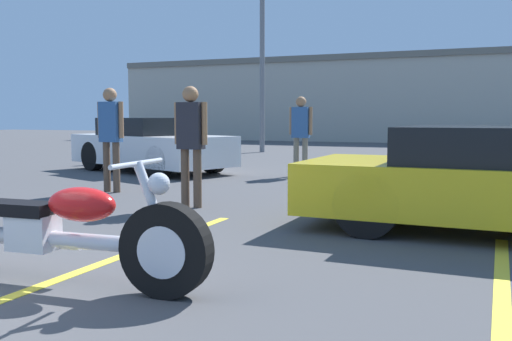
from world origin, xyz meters
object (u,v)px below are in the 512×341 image
(light_pole, at_px, (264,34))
(motorcycle, at_px, (49,232))
(spectator_by_show_car, at_px, (191,136))
(parked_car_left_row, at_px, (150,146))
(spectator_midground, at_px, (111,130))
(spectator_near_motorcycle, at_px, (301,129))

(light_pole, xyz_separation_m, motorcycle, (4.72, -15.78, -3.82))
(spectator_by_show_car, bearing_deg, parked_car_left_row, 129.67)
(light_pole, bearing_deg, parked_car_left_row, -87.47)
(spectator_by_show_car, bearing_deg, light_pole, 107.70)
(spectator_by_show_car, height_order, spectator_midground, spectator_midground)
(light_pole, bearing_deg, motorcycle, -73.36)
(spectator_midground, bearing_deg, light_pole, 99.04)
(motorcycle, bearing_deg, parked_car_left_row, 114.04)
(spectator_near_motorcycle, relative_size, spectator_midground, 0.97)
(light_pole, height_order, spectator_by_show_car, light_pole)
(light_pole, xyz_separation_m, parked_car_left_row, (0.35, -7.84, -3.62))
(light_pole, relative_size, parked_car_left_row, 1.70)
(motorcycle, xyz_separation_m, spectator_near_motorcycle, (-0.80, 8.37, 0.62))
(spectator_midground, bearing_deg, motorcycle, -57.48)
(motorcycle, height_order, spectator_near_motorcycle, spectator_near_motorcycle)
(spectator_midground, bearing_deg, parked_car_left_row, 113.27)
(motorcycle, bearing_deg, spectator_near_motorcycle, 90.69)
(light_pole, distance_m, parked_car_left_row, 8.64)
(spectator_by_show_car, distance_m, spectator_midground, 2.26)
(motorcycle, height_order, spectator_midground, spectator_midground)
(light_pole, distance_m, spectator_midground, 11.75)
(motorcycle, height_order, spectator_by_show_car, spectator_by_show_car)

